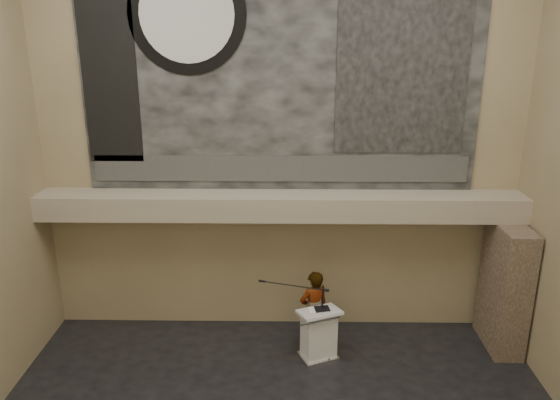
{
  "coord_description": "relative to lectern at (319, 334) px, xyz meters",
  "views": [
    {
      "loc": [
        0.16,
        -7.07,
        6.54
      ],
      "look_at": [
        0.0,
        3.2,
        3.2
      ],
      "focal_mm": 35.0,
      "sensor_mm": 36.0,
      "label": 1
    }
  ],
  "objects": [
    {
      "name": "wall_back",
      "position": [
        -0.79,
        1.43,
        3.7
      ],
      "size": [
        10.0,
        0.02,
        8.5
      ],
      "primitive_type": "cube",
      "color": "#837453",
      "rests_on": "floor"
    },
    {
      "name": "wall_front",
      "position": [
        -0.79,
        -6.57,
        3.7
      ],
      "size": [
        10.0,
        0.02,
        8.5
      ],
      "primitive_type": "cube",
      "color": "#837453",
      "rests_on": "floor"
    },
    {
      "name": "soffit",
      "position": [
        -0.79,
        1.03,
        2.4
      ],
      "size": [
        10.0,
        0.8,
        0.5
      ],
      "primitive_type": "cube",
      "color": "gray",
      "rests_on": "wall_back"
    },
    {
      "name": "sprinkler_left",
      "position": [
        -2.39,
        0.98,
        2.12
      ],
      "size": [
        0.04,
        0.04,
        0.06
      ],
      "primitive_type": "cylinder",
      "color": "#B2893D",
      "rests_on": "soffit"
    },
    {
      "name": "sprinkler_right",
      "position": [
        1.11,
        0.98,
        2.12
      ],
      "size": [
        0.04,
        0.04,
        0.06
      ],
      "primitive_type": "cylinder",
      "color": "#B2893D",
      "rests_on": "soffit"
    },
    {
      "name": "banner",
      "position": [
        -0.79,
        1.4,
        5.15
      ],
      "size": [
        8.0,
        0.05,
        5.0
      ],
      "primitive_type": "cube",
      "color": "black",
      "rests_on": "wall_back"
    },
    {
      "name": "banner_text_strip",
      "position": [
        -0.79,
        1.36,
        3.1
      ],
      "size": [
        7.76,
        0.02,
        0.55
      ],
      "primitive_type": "cube",
      "color": "#313131",
      "rests_on": "banner"
    },
    {
      "name": "banner_clock_rim",
      "position": [
        -2.59,
        1.36,
        6.15
      ],
      "size": [
        2.3,
        0.02,
        2.3
      ],
      "primitive_type": "cylinder",
      "rotation": [
        1.57,
        0.0,
        0.0
      ],
      "color": "black",
      "rests_on": "banner"
    },
    {
      "name": "banner_clock_face",
      "position": [
        -2.59,
        1.34,
        6.15
      ],
      "size": [
        1.84,
        0.02,
        1.84
      ],
      "primitive_type": "cylinder",
      "rotation": [
        1.57,
        0.0,
        0.0
      ],
      "color": "silver",
      "rests_on": "banner"
    },
    {
      "name": "banner_building_print",
      "position": [
        1.61,
        1.36,
        5.25
      ],
      "size": [
        2.6,
        0.02,
        3.6
      ],
      "primitive_type": "cube",
      "color": "black",
      "rests_on": "banner"
    },
    {
      "name": "banner_brick_print",
      "position": [
        -4.19,
        1.36,
        4.85
      ],
      "size": [
        1.1,
        0.02,
        3.2
      ],
      "primitive_type": "cube",
      "color": "black",
      "rests_on": "banner"
    },
    {
      "name": "stone_pier",
      "position": [
        3.86,
        0.58,
        0.8
      ],
      "size": [
        0.6,
        1.4,
        2.7
      ],
      "primitive_type": "cube",
      "color": "#47382C",
      "rests_on": "floor"
    },
    {
      "name": "lectern",
      "position": [
        0.0,
        0.0,
        0.0
      ],
      "size": [
        0.96,
        0.84,
        1.14
      ],
      "rotation": [
        0.0,
        0.0,
        0.4
      ],
      "color": "silver",
      "rests_on": "floor"
    },
    {
      "name": "binder",
      "position": [
        0.06,
        0.02,
        0.56
      ],
      "size": [
        0.32,
        0.28,
        0.04
      ],
      "primitive_type": "cube",
      "rotation": [
        0.0,
        0.0,
        0.17
      ],
      "color": "black",
      "rests_on": "lectern"
    },
    {
      "name": "papers",
      "position": [
        -0.08,
        -0.01,
        0.55
      ],
      "size": [
        0.3,
        0.37,
        0.0
      ],
      "primitive_type": "cube",
      "rotation": [
        0.0,
        0.0,
        0.23
      ],
      "color": "white",
      "rests_on": "lectern"
    },
    {
      "name": "speaker_person",
      "position": [
        -0.09,
        0.4,
        0.32
      ],
      "size": [
        0.75,
        0.63,
        1.75
      ],
      "primitive_type": "imported",
      "rotation": [
        0.0,
        0.0,
        3.54
      ],
      "color": "beige",
      "rests_on": "floor"
    },
    {
      "name": "mic_stand",
      "position": [
        0.02,
        0.08,
        -0.3
      ],
      "size": [
        1.55,
        0.65,
        1.63
      ],
      "rotation": [
        0.0,
        0.0,
        -0.28
      ],
      "color": "black",
      "rests_on": "floor"
    }
  ]
}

